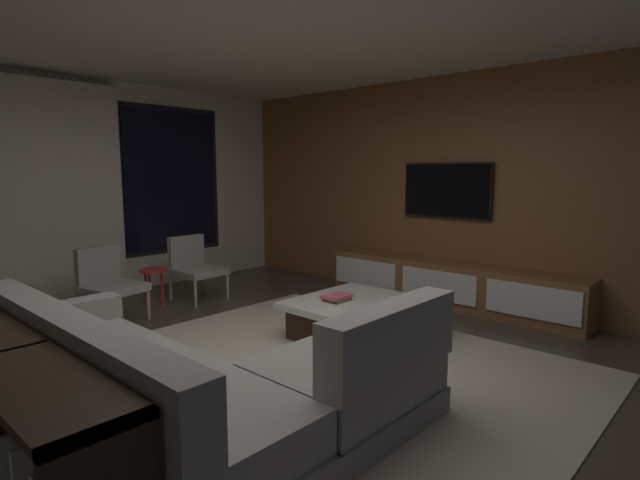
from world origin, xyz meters
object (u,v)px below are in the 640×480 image
console_table_behind_couch (10,415)px  coffee_table (361,319)px  accent_chair_near_window (194,264)px  media_console (451,286)px  accent_chair_by_curtain (107,280)px  mounted_tv (446,190)px  sectional_couch (192,388)px  side_stool (153,276)px  book_stack_on_coffee_table (337,298)px

console_table_behind_couch → coffee_table: bearing=3.6°
console_table_behind_couch → accent_chair_near_window: bearing=43.6°
media_console → console_table_behind_couch: size_ratio=1.48×
accent_chair_by_curtain → mounted_tv: bearing=-35.6°
accent_chair_by_curtain → console_table_behind_couch: 2.99m
sectional_couch → media_console: size_ratio=0.81×
sectional_couch → side_stool: 3.01m
coffee_table → mounted_tv: size_ratio=1.03×
sectional_couch → side_stool: sectional_couch is taller
media_console → console_table_behind_couch: 4.56m
media_console → book_stack_on_coffee_table: bearing=170.7°
coffee_table → book_stack_on_coffee_table: size_ratio=4.25×
media_console → sectional_couch: bearing=-176.5°
coffee_table → accent_chair_near_window: accent_chair_near_window is taller
media_console → console_table_behind_couch: console_table_behind_couch is taller
sectional_couch → accent_chair_by_curtain: sectional_couch is taller
coffee_table → mounted_tv: bearing=3.5°
accent_chair_near_window → side_stool: (-0.56, -0.01, -0.06)m
media_console → accent_chair_by_curtain: bearing=140.4°
accent_chair_by_curtain → accent_chair_near_window: bearing=4.8°
accent_chair_near_window → side_stool: accent_chair_near_window is taller
accent_chair_near_window → accent_chair_by_curtain: 1.13m
book_stack_on_coffee_table → side_stool: bearing=106.3°
accent_chair_near_window → side_stool: bearing=-178.7°
accent_chair_near_window → sectional_couch: bearing=-123.7°
sectional_couch → coffee_table: sectional_couch is taller
mounted_tv → accent_chair_by_curtain: bearing=144.4°
side_stool → console_table_behind_couch: console_table_behind_couch is taller
accent_chair_by_curtain → side_stool: 0.58m
mounted_tv → accent_chair_near_window: bearing=130.6°
sectional_couch → mounted_tv: bearing=6.3°
accent_chair_near_window → console_table_behind_couch: 3.79m
accent_chair_by_curtain → mounted_tv: mounted_tv is taller
coffee_table → media_console: bearing=-3.2°
accent_chair_near_window → console_table_behind_couch: size_ratio=0.37×
sectional_couch → side_stool: (1.27, 2.73, 0.08)m
accent_chair_by_curtain → mounted_tv: size_ratio=0.69×
book_stack_on_coffee_table → media_console: bearing=-9.3°
accent_chair_by_curtain → sectional_couch: bearing=-104.9°
coffee_table → sectional_couch: bearing=-171.3°
side_stool → sectional_couch: bearing=-114.9°
coffee_table → accent_chair_by_curtain: accent_chair_by_curtain is taller
accent_chair_near_window → book_stack_on_coffee_table: bearing=-87.7°
coffee_table → side_stool: size_ratio=2.52×
side_stool → coffee_table: bearing=-72.2°
coffee_table → mounted_tv: 2.12m
book_stack_on_coffee_table → console_table_behind_couch: console_table_behind_couch is taller
coffee_table → book_stack_on_coffee_table: bearing=123.4°
book_stack_on_coffee_table → sectional_couch: bearing=-165.3°
side_stool → mounted_tv: (2.55, -2.31, 0.98)m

